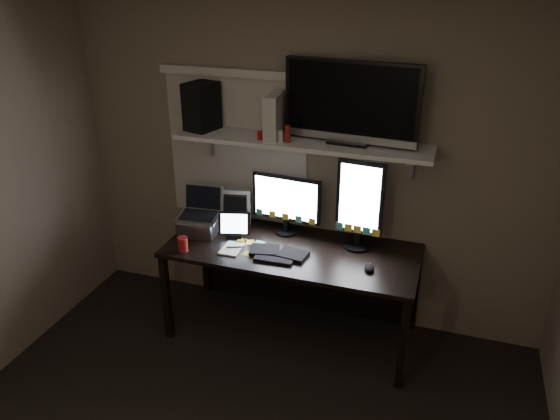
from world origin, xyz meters
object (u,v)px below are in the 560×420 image
at_px(monitor_landscape, 286,205).
at_px(tv, 351,103).
at_px(desk, 296,262).
at_px(game_console, 275,116).
at_px(laptop, 198,212).
at_px(mouse, 369,268).
at_px(keyboard, 278,252).
at_px(speaker, 202,106).
at_px(cup, 183,244).
at_px(tablet, 235,225).
at_px(monitor_portrait, 360,205).

xyz_separation_m(monitor_landscape, tv, (0.44, 0.01, 0.79)).
xyz_separation_m(desk, game_console, (-0.19, 0.06, 1.08)).
bearing_deg(game_console, laptop, -167.50).
xyz_separation_m(laptop, tv, (1.06, 0.23, 0.85)).
distance_m(desk, laptop, 0.82).
relative_size(desk, mouse, 17.70).
height_order(desk, laptop, laptop).
xyz_separation_m(desk, monitor_landscape, (-0.11, 0.11, 0.41)).
distance_m(desk, keyboard, 0.30).
xyz_separation_m(monitor_landscape, speaker, (-0.64, -0.01, 0.69)).
height_order(mouse, cup, cup).
relative_size(tablet, laptop, 0.67).
bearing_deg(monitor_landscape, monitor_portrait, -1.18).
distance_m(keyboard, speaker, 1.19).
relative_size(desk, tablet, 7.74).
relative_size(monitor_landscape, speaker, 1.56).
relative_size(monitor_portrait, tv, 0.73).
distance_m(laptop, speaker, 0.78).
height_order(monitor_portrait, tablet, monitor_portrait).
bearing_deg(cup, tv, 25.77).
bearing_deg(keyboard, desk, 71.46).
relative_size(monitor_portrait, speaker, 1.95).
distance_m(tablet, speaker, 0.89).
xyz_separation_m(tablet, laptop, (-0.28, -0.03, 0.07)).
xyz_separation_m(tablet, tv, (0.78, 0.19, 0.92)).
bearing_deg(game_console, desk, -22.89).
relative_size(laptop, tv, 0.38).
bearing_deg(tv, keyboard, -134.03).
height_order(desk, cup, cup).
height_order(monitor_landscape, keyboard, monitor_landscape).
height_order(monitor_portrait, cup, monitor_portrait).
bearing_deg(monitor_landscape, cup, -135.71).
bearing_deg(keyboard, speaker, 152.44).
relative_size(monitor_portrait, game_console, 2.14).
bearing_deg(speaker, tablet, -14.21).
bearing_deg(speaker, monitor_landscape, 16.76).
distance_m(monitor_portrait, game_console, 0.85).
height_order(keyboard, cup, cup).
bearing_deg(speaker, laptop, -67.80).
distance_m(keyboard, game_console, 0.95).
distance_m(monitor_portrait, mouse, 0.45).
distance_m(monitor_portrait, tv, 0.70).
bearing_deg(game_console, speaker, 171.00).
height_order(keyboard, tv, tv).
distance_m(monitor_portrait, cup, 1.27).
xyz_separation_m(monitor_landscape, keyboard, (0.05, -0.33, -0.22)).
height_order(mouse, speaker, speaker).
height_order(monitor_landscape, game_console, game_console).
xyz_separation_m(monitor_portrait, laptop, (-1.17, -0.16, -0.16)).
relative_size(monitor_portrait, laptop, 1.91).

